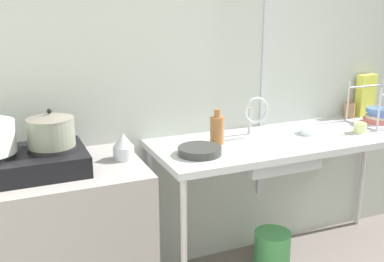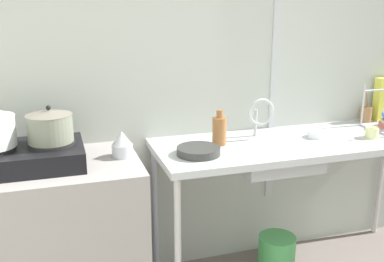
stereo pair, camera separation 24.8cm
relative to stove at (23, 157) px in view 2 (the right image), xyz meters
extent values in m
cube|color=#B0B5AC|center=(1.37, 0.36, 0.40)|extent=(4.82, 0.10, 2.71)
cube|color=#B4B8BA|center=(1.54, 0.30, 0.54)|extent=(0.05, 0.01, 2.17)
cube|color=gray|center=(0.02, 0.00, -0.50)|extent=(1.13, 0.62, 0.90)
cube|color=#B4B8BA|center=(1.58, 0.00, -0.08)|extent=(1.79, 0.62, 0.04)
cylinder|color=#BAB8B5|center=(0.73, -0.27, -0.52)|extent=(0.04, 0.04, 0.86)
cylinder|color=#ADB2BF|center=(0.73, 0.27, -0.52)|extent=(0.04, 0.04, 0.86)
cylinder|color=#BBB4B9|center=(2.44, 0.27, -0.52)|extent=(0.04, 0.04, 0.86)
cube|color=black|center=(0.00, 0.00, 0.00)|extent=(0.59, 0.40, 0.10)
cylinder|color=black|center=(0.14, 0.00, 0.06)|extent=(0.23, 0.23, 0.02)
cylinder|color=slate|center=(0.14, 0.00, 0.14)|extent=(0.22, 0.22, 0.14)
cone|color=slate|center=(0.14, 0.00, 0.22)|extent=(0.23, 0.23, 0.02)
sphere|color=black|center=(0.14, 0.00, 0.24)|extent=(0.02, 0.02, 0.02)
cylinder|color=silver|center=(0.50, 0.01, -0.02)|extent=(0.11, 0.11, 0.07)
cone|color=silver|center=(0.50, 0.01, 0.05)|extent=(0.11, 0.11, 0.07)
cube|color=#B4B8BA|center=(1.39, -0.05, -0.13)|extent=(0.47, 0.35, 0.14)
cylinder|color=#B4B8BA|center=(1.35, 0.16, 0.03)|extent=(0.02, 0.02, 0.17)
torus|color=#B4B8BA|center=(1.35, 0.09, 0.11)|extent=(0.17, 0.02, 0.17)
cylinder|color=#313330|center=(0.90, -0.08, -0.03)|extent=(0.24, 0.24, 0.04)
cylinder|color=#B4B2BB|center=(2.13, 0.17, 0.08)|extent=(0.01, 0.01, 0.28)
cylinder|color=#B4B2BB|center=(2.28, 0.17, 0.18)|extent=(0.30, 0.01, 0.01)
cylinder|color=beige|center=(2.01, -0.09, -0.02)|extent=(0.08, 0.08, 0.07)
cylinder|color=white|center=(1.70, 0.02, -0.04)|extent=(0.12, 0.12, 0.04)
cylinder|color=#945E32|center=(1.07, 0.06, 0.02)|extent=(0.08, 0.08, 0.16)
cylinder|color=#945E32|center=(1.07, 0.06, 0.13)|extent=(0.04, 0.04, 0.05)
cube|color=#D1D043|center=(2.38, 0.26, 0.09)|extent=(0.16, 0.08, 0.30)
cylinder|color=#9D7349|center=(2.23, 0.25, 0.00)|extent=(0.08, 0.08, 0.11)
cylinder|color=olive|center=(2.23, 0.25, 0.07)|extent=(0.07, 0.06, 0.18)
cylinder|color=#41954D|center=(1.45, -0.01, -0.82)|extent=(0.24, 0.24, 0.27)
camera|label=1|loc=(-0.06, -2.19, 0.74)|focal=41.99mm
camera|label=2|loc=(0.18, -2.27, 0.74)|focal=41.99mm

